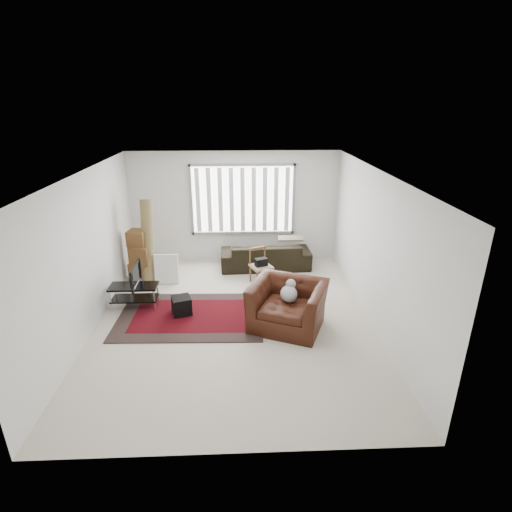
{
  "coord_description": "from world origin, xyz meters",
  "views": [
    {
      "loc": [
        0.12,
        -6.45,
        3.83
      ],
      "look_at": [
        0.42,
        0.54,
        1.05
      ],
      "focal_mm": 28.0,
      "sensor_mm": 36.0,
      "label": 1
    }
  ],
  "objects": [
    {
      "name": "room",
      "position": [
        0.03,
        0.51,
        1.76
      ],
      "size": [
        6.0,
        6.02,
        2.71
      ],
      "color": "beige",
      "rests_on": "ground"
    },
    {
      "name": "tv",
      "position": [
        -1.95,
        0.58,
        0.67
      ],
      "size": [
        0.1,
        0.75,
        0.43
      ],
      "primitive_type": "imported",
      "rotation": [
        0.0,
        0.0,
        1.57
      ],
      "color": "black",
      "rests_on": "tv_stand"
    },
    {
      "name": "rolled_rug",
      "position": [
        -1.9,
        1.9,
        0.91
      ],
      "size": [
        0.29,
        0.69,
        1.82
      ],
      "primitive_type": "cylinder",
      "rotation": [
        -0.23,
        0.0,
        -0.03
      ],
      "color": "brown",
      "rests_on": "ground"
    },
    {
      "name": "tv_stand",
      "position": [
        -1.95,
        0.58,
        0.33
      ],
      "size": [
        0.92,
        0.41,
        0.46
      ],
      "color": "black",
      "rests_on": "ground"
    },
    {
      "name": "armchair",
      "position": [
        0.95,
        -0.24,
        0.47
      ],
      "size": [
        1.59,
        1.51,
        0.94
      ],
      "rotation": [
        0.0,
        0.0,
        -0.4
      ],
      "color": "#36150B",
      "rests_on": "ground"
    },
    {
      "name": "white_flatpack",
      "position": [
        -1.51,
        1.67,
        0.33
      ],
      "size": [
        0.52,
        0.21,
        0.66
      ],
      "primitive_type": "cube",
      "rotation": [
        -0.2,
        0.0,
        0.02
      ],
      "color": "silver",
      "rests_on": "ground"
    },
    {
      "name": "subwoofer",
      "position": [
        -1.0,
        0.24,
        0.19
      ],
      "size": [
        0.42,
        0.42,
        0.34
      ],
      "primitive_type": "cube",
      "rotation": [
        0.0,
        0.0,
        0.32
      ],
      "color": "black",
      "rests_on": "persian_rug"
    },
    {
      "name": "persian_rug",
      "position": [
        -0.83,
        0.16,
        0.01
      ],
      "size": [
        2.73,
        1.86,
        0.02
      ],
      "color": "black",
      "rests_on": "ground"
    },
    {
      "name": "side_chair",
      "position": [
        0.57,
        1.56,
        0.44
      ],
      "size": [
        0.56,
        0.56,
        0.79
      ],
      "rotation": [
        0.0,
        0.0,
        0.4
      ],
      "color": "#826F55",
      "rests_on": "ground"
    },
    {
      "name": "sofa",
      "position": [
        0.73,
        2.45,
        0.41
      ],
      "size": [
        2.16,
        0.99,
        0.82
      ],
      "primitive_type": "imported",
      "rotation": [
        0.0,
        0.0,
        3.18
      ],
      "color": "black",
      "rests_on": "ground"
    },
    {
      "name": "moving_boxes",
      "position": [
        -2.1,
        1.88,
        0.54
      ],
      "size": [
        0.53,
        0.5,
        1.15
      ],
      "color": "brown",
      "rests_on": "ground"
    }
  ]
}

